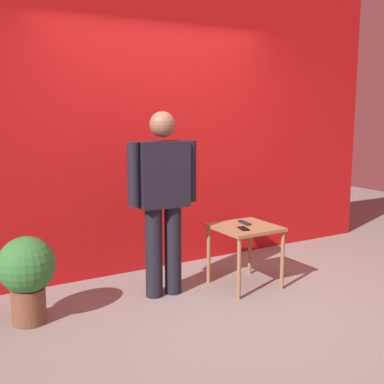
{
  "coord_description": "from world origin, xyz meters",
  "views": [
    {
      "loc": [
        -2.27,
        -3.15,
        1.64
      ],
      "look_at": [
        -0.09,
        0.55,
        0.92
      ],
      "focal_mm": 46.3,
      "sensor_mm": 36.0,
      "label": 1
    }
  ],
  "objects_px": {
    "standing_person": "(163,194)",
    "potted_plant": "(27,272)",
    "tv_remote": "(245,223)",
    "cell_phone": "(243,229)",
    "side_table": "(245,235)"
  },
  "relations": [
    {
      "from": "standing_person",
      "to": "side_table",
      "type": "relative_size",
      "value": 2.81
    },
    {
      "from": "tv_remote",
      "to": "potted_plant",
      "type": "distance_m",
      "value": 1.98
    },
    {
      "from": "standing_person",
      "to": "tv_remote",
      "type": "distance_m",
      "value": 0.86
    },
    {
      "from": "cell_phone",
      "to": "tv_remote",
      "type": "relative_size",
      "value": 0.85
    },
    {
      "from": "standing_person",
      "to": "cell_phone",
      "type": "bearing_deg",
      "value": -23.27
    },
    {
      "from": "side_table",
      "to": "tv_remote",
      "type": "distance_m",
      "value": 0.12
    },
    {
      "from": "side_table",
      "to": "cell_phone",
      "type": "bearing_deg",
      "value": -134.41
    },
    {
      "from": "standing_person",
      "to": "cell_phone",
      "type": "xyz_separation_m",
      "value": [
        0.66,
        -0.28,
        -0.33
      ]
    },
    {
      "from": "tv_remote",
      "to": "potted_plant",
      "type": "height_order",
      "value": "potted_plant"
    },
    {
      "from": "cell_phone",
      "to": "side_table",
      "type": "bearing_deg",
      "value": 60.18
    },
    {
      "from": "standing_person",
      "to": "potted_plant",
      "type": "distance_m",
      "value": 1.28
    },
    {
      "from": "side_table",
      "to": "potted_plant",
      "type": "bearing_deg",
      "value": 174.39
    },
    {
      "from": "cell_phone",
      "to": "potted_plant",
      "type": "distance_m",
      "value": 1.87
    },
    {
      "from": "standing_person",
      "to": "potted_plant",
      "type": "relative_size",
      "value": 2.36
    },
    {
      "from": "standing_person",
      "to": "side_table",
      "type": "xyz_separation_m",
      "value": [
        0.75,
        -0.19,
        -0.42
      ]
    }
  ]
}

